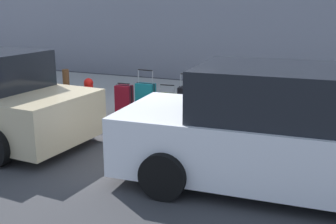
{
  "coord_description": "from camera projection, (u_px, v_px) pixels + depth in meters",
  "views": [
    {
      "loc": [
        -3.65,
        7.16,
        2.51
      ],
      "look_at": [
        -0.9,
        0.71,
        0.68
      ],
      "focal_mm": 44.7,
      "sensor_mm": 36.0,
      "label": 1
    }
  ],
  "objects": [
    {
      "name": "suitcase_black_4",
      "position": [
        190.0,
        105.0,
        8.46
      ],
      "size": [
        0.46,
        0.25,
        1.02
      ],
      "color": "black",
      "rests_on": "sidewalk_curb"
    },
    {
      "name": "suitcase_olive_5",
      "position": [
        167.0,
        107.0,
        8.75
      ],
      "size": [
        0.38,
        0.28,
        0.75
      ],
      "color": "#59601E",
      "rests_on": "sidewalk_curb"
    },
    {
      "name": "suitcase_maroon_0",
      "position": [
        302.0,
        119.0,
        7.61
      ],
      "size": [
        0.45,
        0.27,
        0.88
      ],
      "color": "maroon",
      "rests_on": "sidewalk_curb"
    },
    {
      "name": "parked_car_white_0",
      "position": [
        285.0,
        133.0,
        5.73
      ],
      "size": [
        4.71,
        2.28,
        1.7
      ],
      "color": "silver",
      "rests_on": "ground_plane"
    },
    {
      "name": "bollard_post",
      "position": [
        67.0,
        90.0,
        9.44
      ],
      "size": [
        0.15,
        0.15,
        0.94
      ],
      "primitive_type": "cylinder",
      "color": "brown",
      "rests_on": "sidewalk_curb"
    },
    {
      "name": "suitcase_red_1",
      "position": [
        273.0,
        119.0,
        7.88
      ],
      "size": [
        0.38,
        0.2,
        0.72
      ],
      "color": "red",
      "rests_on": "sidewalk_curb"
    },
    {
      "name": "fire_hydrant",
      "position": [
        89.0,
        94.0,
        9.41
      ],
      "size": [
        0.39,
        0.21,
        0.75
      ],
      "color": "red",
      "rests_on": "sidewalk_curb"
    },
    {
      "name": "suitcase_maroon_7",
      "position": [
        124.0,
        100.0,
        9.05
      ],
      "size": [
        0.36,
        0.25,
        0.72
      ],
      "color": "maroon",
      "rests_on": "sidewalk_curb"
    },
    {
      "name": "suitcase_navy_2",
      "position": [
        246.0,
        111.0,
        8.12
      ],
      "size": [
        0.5,
        0.27,
        0.95
      ],
      "color": "navy",
      "rests_on": "sidewalk_curb"
    },
    {
      "name": "ground_plane",
      "position": [
        141.0,
        132.0,
        8.39
      ],
      "size": [
        40.0,
        40.0,
        0.0
      ],
      "primitive_type": "plane",
      "color": "#333335"
    },
    {
      "name": "suitcase_teal_6",
      "position": [
        146.0,
        100.0,
        8.9
      ],
      "size": [
        0.41,
        0.23,
        1.03
      ],
      "color": "#0F606B",
      "rests_on": "sidewalk_curb"
    },
    {
      "name": "suitcase_silver_3",
      "position": [
        216.0,
        106.0,
        8.27
      ],
      "size": [
        0.44,
        0.19,
        1.02
      ],
      "color": "#9EA0A8",
      "rests_on": "sidewalk_curb"
    },
    {
      "name": "sidewalk_curb",
      "position": [
        185.0,
        102.0,
        10.6
      ],
      "size": [
        18.0,
        5.0,
        0.14
      ],
      "primitive_type": "cube",
      "color": "gray",
      "rests_on": "ground_plane"
    }
  ]
}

